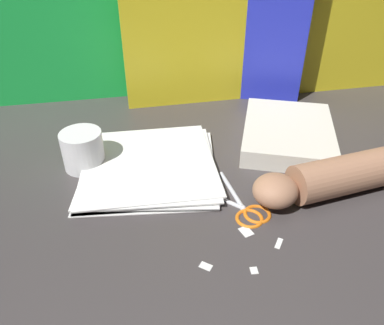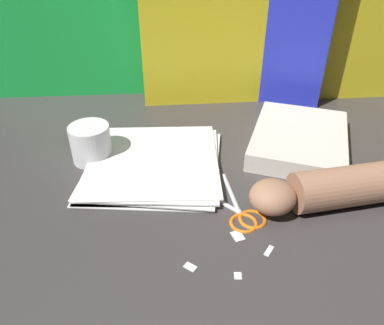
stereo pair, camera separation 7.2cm
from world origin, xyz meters
name	(u,v)px [view 1 (the left image)]	position (x,y,z in m)	size (l,w,h in m)	color
ground_plane	(207,185)	(0.00, 0.00, 0.00)	(6.00, 6.00, 0.00)	#3D3838
backdrop_panel_left	(79,33)	(-0.31, 0.44, 0.19)	(0.69, 0.12, 0.38)	green
backdrop_panel_center	(208,11)	(0.03, 0.44, 0.24)	(0.53, 0.12, 0.48)	#2833D1
paper_stack	(148,166)	(-0.12, 0.06, 0.01)	(0.30, 0.31, 0.02)	white
book_closed	(288,133)	(0.21, 0.16, 0.02)	(0.26, 0.31, 0.04)	silver
scissors	(243,206)	(0.06, -0.07, 0.00)	(0.15, 0.17, 0.01)	silver
hand_forearm	(334,177)	(0.24, -0.04, 0.04)	(0.33, 0.16, 0.08)	#A87556
paper_scrap_near	(206,266)	(-0.02, -0.21, 0.00)	(0.02, 0.02, 0.00)	white
paper_scrap_mid	(246,231)	(0.06, -0.14, 0.00)	(0.03, 0.03, 0.00)	white
paper_scrap_far	(254,270)	(0.05, -0.22, 0.00)	(0.01, 0.01, 0.00)	white
paper_scrap_side	(279,243)	(0.11, -0.17, 0.00)	(0.02, 0.03, 0.00)	white
mug	(83,150)	(-0.26, 0.08, 0.04)	(0.09, 0.09, 0.08)	white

